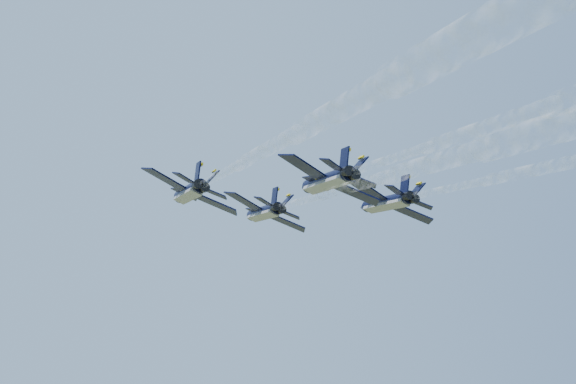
{
  "coord_description": "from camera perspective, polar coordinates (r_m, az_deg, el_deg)",
  "views": [
    {
      "loc": [
        -14.61,
        -83.29,
        89.87
      ],
      "look_at": [
        -1.36,
        5.34,
        106.55
      ],
      "focal_mm": 50.0,
      "sensor_mm": 36.0,
      "label": 1
    }
  ],
  "objects": [
    {
      "name": "jet_lead",
      "position": [
        99.23,
        -1.75,
        -1.46
      ],
      "size": [
        10.44,
        14.75,
        4.82
      ],
      "rotation": [
        0.0,
        0.41,
        0.18
      ],
      "color": "black"
    },
    {
      "name": "jet_left",
      "position": [
        86.34,
        -7.05,
        -0.02
      ],
      "size": [
        10.44,
        14.75,
        4.82
      ],
      "rotation": [
        0.0,
        0.41,
        0.18
      ],
      "color": "black"
    },
    {
      "name": "jet_right",
      "position": [
        92.8,
        7.0,
        -0.75
      ],
      "size": [
        10.44,
        14.75,
        4.82
      ],
      "rotation": [
        0.0,
        0.41,
        0.18
      ],
      "color": "black"
    },
    {
      "name": "jet_slot",
      "position": [
        79.73,
        2.76,
        0.79
      ],
      "size": [
        10.44,
        14.75,
        4.82
      ],
      "rotation": [
        0.0,
        0.41,
        0.18
      ],
      "color": "black"
    },
    {
      "name": "smoke_trail_lead",
      "position": [
        49.11,
        18.4,
        8.63
      ],
      "size": [
        15.27,
        73.98,
        2.94
      ],
      "rotation": [
        0.0,
        0.41,
        0.18
      ],
      "color": "white"
    }
  ]
}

